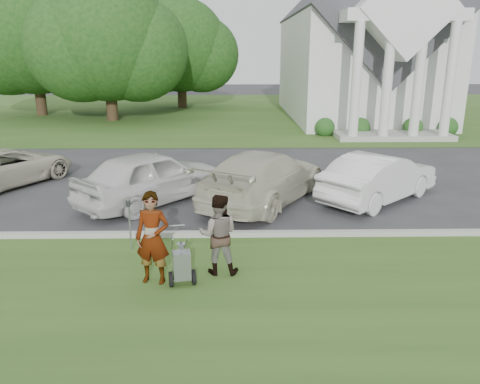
{
  "coord_description": "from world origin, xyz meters",
  "views": [
    {
      "loc": [
        0.27,
        -10.53,
        4.51
      ],
      "look_at": [
        0.44,
        0.0,
        1.36
      ],
      "focal_mm": 35.0,
      "sensor_mm": 36.0,
      "label": 1
    }
  ],
  "objects_px": {
    "person_right": "(218,235)",
    "parking_meter_near": "(129,219)",
    "car_c": "(264,177)",
    "car_b": "(151,177)",
    "tree_far": "(33,35)",
    "car_a": "(7,167)",
    "car_d": "(379,177)",
    "church": "(359,31)",
    "person_left": "(153,239)",
    "striping_cart": "(182,266)",
    "tree_left": "(107,43)",
    "tree_back": "(180,50)"
  },
  "relations": [
    {
      "from": "parking_meter_near",
      "to": "car_b",
      "type": "relative_size",
      "value": 0.26
    },
    {
      "from": "tree_far",
      "to": "car_c",
      "type": "relative_size",
      "value": 2.08
    },
    {
      "from": "tree_far",
      "to": "car_a",
      "type": "relative_size",
      "value": 2.44
    },
    {
      "from": "church",
      "to": "car_b",
      "type": "distance_m",
      "value": 23.21
    },
    {
      "from": "car_b",
      "to": "person_right",
      "type": "bearing_deg",
      "value": 156.14
    },
    {
      "from": "tree_back",
      "to": "car_c",
      "type": "bearing_deg",
      "value": -78.78
    },
    {
      "from": "tree_left",
      "to": "car_a",
      "type": "height_order",
      "value": "tree_left"
    },
    {
      "from": "car_a",
      "to": "tree_back",
      "type": "bearing_deg",
      "value": -70.01
    },
    {
      "from": "church",
      "to": "car_a",
      "type": "distance_m",
      "value": 24.76
    },
    {
      "from": "church",
      "to": "person_left",
      "type": "distance_m",
      "value": 27.48
    },
    {
      "from": "tree_back",
      "to": "car_b",
      "type": "xyz_separation_m",
      "value": [
        1.76,
        -26.52,
        -3.9
      ]
    },
    {
      "from": "tree_left",
      "to": "tree_back",
      "type": "distance_m",
      "value": 8.95
    },
    {
      "from": "tree_back",
      "to": "person_left",
      "type": "bearing_deg",
      "value": -85.2
    },
    {
      "from": "car_a",
      "to": "car_d",
      "type": "height_order",
      "value": "car_d"
    },
    {
      "from": "tree_left",
      "to": "car_d",
      "type": "relative_size",
      "value": 2.32
    },
    {
      "from": "person_left",
      "to": "car_a",
      "type": "relative_size",
      "value": 0.4
    },
    {
      "from": "tree_left",
      "to": "tree_back",
      "type": "relative_size",
      "value": 1.11
    },
    {
      "from": "tree_far",
      "to": "parking_meter_near",
      "type": "height_order",
      "value": "tree_far"
    },
    {
      "from": "person_right",
      "to": "car_d",
      "type": "distance_m",
      "value": 7.02
    },
    {
      "from": "car_a",
      "to": "tree_left",
      "type": "bearing_deg",
      "value": -60.3
    },
    {
      "from": "person_right",
      "to": "tree_left",
      "type": "bearing_deg",
      "value": -68.3
    },
    {
      "from": "church",
      "to": "car_c",
      "type": "relative_size",
      "value": 4.32
    },
    {
      "from": "tree_back",
      "to": "parking_meter_near",
      "type": "bearing_deg",
      "value": -86.47
    },
    {
      "from": "person_right",
      "to": "car_b",
      "type": "distance_m",
      "value": 5.4
    },
    {
      "from": "car_d",
      "to": "car_b",
      "type": "bearing_deg",
      "value": 49.03
    },
    {
      "from": "tree_back",
      "to": "striping_cart",
      "type": "bearing_deg",
      "value": -84.19
    },
    {
      "from": "car_b",
      "to": "car_d",
      "type": "relative_size",
      "value": 1.06
    },
    {
      "from": "tree_far",
      "to": "person_right",
      "type": "xyz_separation_m",
      "value": [
        13.98,
        -26.45,
        -4.83
      ]
    },
    {
      "from": "striping_cart",
      "to": "parking_meter_near",
      "type": "distance_m",
      "value": 2.27
    },
    {
      "from": "person_right",
      "to": "parking_meter_near",
      "type": "distance_m",
      "value": 2.44
    },
    {
      "from": "tree_far",
      "to": "car_a",
      "type": "height_order",
      "value": "tree_far"
    },
    {
      "from": "tree_left",
      "to": "person_right",
      "type": "height_order",
      "value": "tree_left"
    },
    {
      "from": "striping_cart",
      "to": "car_d",
      "type": "xyz_separation_m",
      "value": [
        5.62,
        5.56,
        0.33
      ]
    },
    {
      "from": "church",
      "to": "person_right",
      "type": "height_order",
      "value": "church"
    },
    {
      "from": "car_d",
      "to": "church",
      "type": "bearing_deg",
      "value": -53.74
    },
    {
      "from": "car_d",
      "to": "person_right",
      "type": "bearing_deg",
      "value": 93.94
    },
    {
      "from": "striping_cart",
      "to": "parking_meter_near",
      "type": "bearing_deg",
      "value": 116.6
    },
    {
      "from": "parking_meter_near",
      "to": "car_c",
      "type": "xyz_separation_m",
      "value": [
        3.39,
        3.71,
        0.01
      ]
    },
    {
      "from": "tree_left",
      "to": "car_c",
      "type": "bearing_deg",
      "value": -63.43
    },
    {
      "from": "car_a",
      "to": "car_b",
      "type": "bearing_deg",
      "value": -172.84
    },
    {
      "from": "tree_left",
      "to": "tree_back",
      "type": "xyz_separation_m",
      "value": [
        4.0,
        8.0,
        -0.38
      ]
    },
    {
      "from": "car_c",
      "to": "car_b",
      "type": "bearing_deg",
      "value": 30.14
    },
    {
      "from": "person_right",
      "to": "parking_meter_near",
      "type": "height_order",
      "value": "person_right"
    },
    {
      "from": "church",
      "to": "tree_back",
      "type": "height_order",
      "value": "church"
    },
    {
      "from": "car_d",
      "to": "car_c",
      "type": "bearing_deg",
      "value": 49.69
    },
    {
      "from": "parking_meter_near",
      "to": "car_d",
      "type": "distance_m",
      "value": 7.98
    },
    {
      "from": "church",
      "to": "car_b",
      "type": "bearing_deg",
      "value": -119.8
    },
    {
      "from": "tree_far",
      "to": "parking_meter_near",
      "type": "xyz_separation_m",
      "value": [
        11.87,
        -25.23,
        -4.9
      ]
    },
    {
      "from": "church",
      "to": "person_left",
      "type": "bearing_deg",
      "value": -112.48
    },
    {
      "from": "car_b",
      "to": "parking_meter_near",
      "type": "bearing_deg",
      "value": 133.56
    }
  ]
}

